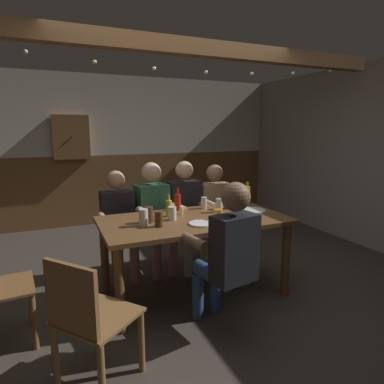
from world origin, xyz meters
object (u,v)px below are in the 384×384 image
object	(u,v)px
person_2	(187,210)
bottle_3	(237,197)
dining_table	(194,229)
bottle_2	(178,202)
plate_1	(201,224)
pint_glass_5	(204,203)
condiment_caddy	(244,217)
chair_empty_near_right	(88,319)
pint_glass_0	(143,217)
pint_glass_4	(218,215)
person_0	(119,220)
plate_0	(253,210)
bottle_1	(247,195)
person_3	(217,208)
pint_glass_6	(172,213)
wall_dart_cabinet	(71,137)
pint_glass_1	(159,219)
pint_glass_3	(149,215)
person_4	(228,251)
person_1	(154,212)
bottle_0	(169,208)
pint_glass_7	(227,202)
table_candle	(181,211)

from	to	relation	value
person_2	bottle_3	world-z (taller)	person_2
dining_table	bottle_2	size ratio (longest dim) A/B	7.51
plate_1	pint_glass_5	size ratio (longest dim) A/B	1.82
condiment_caddy	chair_empty_near_right	bearing A→B (deg)	-156.14
condiment_caddy	pint_glass_0	size ratio (longest dim) A/B	0.92
bottle_3	pint_glass_4	world-z (taller)	bottle_3
person_0	pint_glass_0	world-z (taller)	person_0
plate_0	bottle_3	xyz separation A→B (m)	(0.01, 0.34, 0.08)
person_2	bottle_1	world-z (taller)	person_2
person_3	pint_glass_6	size ratio (longest dim) A/B	9.29
person_3	plate_1	bearing A→B (deg)	57.88
pint_glass_4	wall_dart_cabinet	distance (m)	3.26
person_2	bottle_3	xyz separation A→B (m)	(0.49, -0.32, 0.18)
pint_glass_1	pint_glass_5	xyz separation A→B (m)	(0.66, 0.46, -0.01)
pint_glass_3	pint_glass_4	distance (m)	0.65
plate_1	bottle_2	size ratio (longest dim) A/B	0.95
condiment_caddy	plate_0	world-z (taller)	condiment_caddy
dining_table	pint_glass_3	world-z (taller)	pint_glass_3
person_4	person_0	bearing A→B (deg)	102.34
person_2	plate_1	bearing A→B (deg)	76.46
bottle_2	pint_glass_4	xyz separation A→B (m)	(0.21, -0.53, -0.04)
person_1	plate_0	size ratio (longest dim) A/B	4.70
person_2	pint_glass_3	xyz separation A→B (m)	(-0.65, -0.65, 0.16)
bottle_0	pint_glass_7	bearing A→B (deg)	3.78
plate_0	pint_glass_1	xyz separation A→B (m)	(-1.08, -0.15, 0.06)
dining_table	pint_glass_1	world-z (taller)	pint_glass_1
chair_empty_near_right	pint_glass_7	distance (m)	1.97
bottle_0	bottle_1	world-z (taller)	bottle_1
bottle_2	wall_dart_cabinet	world-z (taller)	wall_dart_cabinet
plate_0	pint_glass_0	world-z (taller)	pint_glass_0
bottle_0	pint_glass_0	distance (m)	0.39
person_0	bottle_1	distance (m)	1.48
plate_1	pint_glass_6	xyz separation A→B (m)	(-0.19, 0.25, 0.06)
pint_glass_3	pint_glass_4	size ratio (longest dim) A/B	1.41
bottle_1	dining_table	bearing A→B (deg)	-155.79
pint_glass_4	pint_glass_7	distance (m)	0.48
pint_glass_3	pint_glass_5	size ratio (longest dim) A/B	1.19
person_2	chair_empty_near_right	distance (m)	2.05
person_0	person_2	size ratio (longest dim) A/B	0.94
bottle_0	bottle_2	size ratio (longest dim) A/B	0.90
person_4	bottle_0	distance (m)	0.89
person_4	pint_glass_0	size ratio (longest dim) A/B	8.12
pint_glass_5	pint_glass_4	bearing A→B (deg)	-99.09
chair_empty_near_right	pint_glass_1	xyz separation A→B (m)	(0.70, 0.76, 0.36)
dining_table	pint_glass_3	bearing A→B (deg)	175.81
dining_table	pint_glass_5	distance (m)	0.45
pint_glass_0	pint_glass_7	world-z (taller)	pint_glass_7
pint_glass_1	bottle_3	bearing A→B (deg)	24.08
table_candle	pint_glass_5	distance (m)	0.36
person_1	wall_dart_cabinet	world-z (taller)	wall_dart_cabinet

